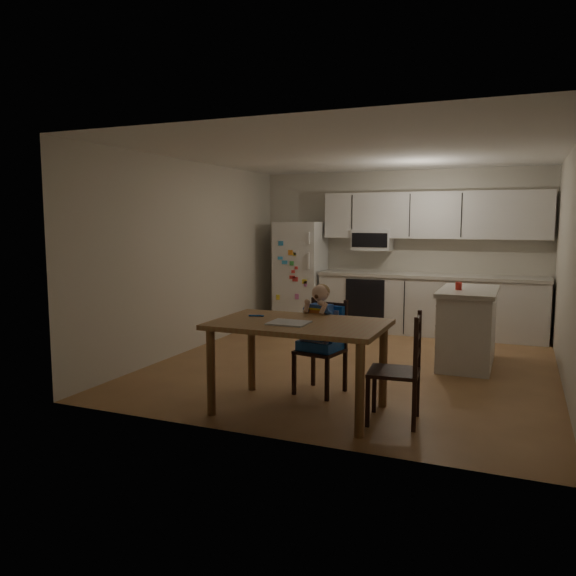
{
  "coord_description": "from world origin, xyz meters",
  "views": [
    {
      "loc": [
        1.79,
        -6.4,
        1.72
      ],
      "look_at": [
        -0.37,
        -1.21,
        1.04
      ],
      "focal_mm": 35.0,
      "sensor_mm": 36.0,
      "label": 1
    }
  ],
  "objects_px": {
    "red_cup": "(459,286)",
    "refrigerator": "(301,274)",
    "chair_booster": "(322,327)",
    "kitchen_island": "(467,327)",
    "chair_side": "(405,361)",
    "dining_table": "(299,334)"
  },
  "relations": [
    {
      "from": "refrigerator",
      "to": "dining_table",
      "type": "relative_size",
      "value": 1.11
    },
    {
      "from": "refrigerator",
      "to": "red_cup",
      "type": "relative_size",
      "value": 18.34
    },
    {
      "from": "dining_table",
      "to": "chair_side",
      "type": "height_order",
      "value": "chair_side"
    },
    {
      "from": "dining_table",
      "to": "chair_booster",
      "type": "xyz_separation_m",
      "value": [
        0.01,
        0.62,
        -0.05
      ]
    },
    {
      "from": "dining_table",
      "to": "kitchen_island",
      "type": "bearing_deg",
      "value": 61.63
    },
    {
      "from": "refrigerator",
      "to": "chair_booster",
      "type": "xyz_separation_m",
      "value": [
        1.54,
        -3.34,
        -0.19
      ]
    },
    {
      "from": "chair_booster",
      "to": "dining_table",
      "type": "bearing_deg",
      "value": -80.35
    },
    {
      "from": "kitchen_island",
      "to": "dining_table",
      "type": "distance_m",
      "value": 2.65
    },
    {
      "from": "kitchen_island",
      "to": "red_cup",
      "type": "xyz_separation_m",
      "value": [
        -0.11,
        -0.12,
        0.5
      ]
    },
    {
      "from": "refrigerator",
      "to": "red_cup",
      "type": "bearing_deg",
      "value": -33.27
    },
    {
      "from": "red_cup",
      "to": "dining_table",
      "type": "relative_size",
      "value": 0.06
    },
    {
      "from": "refrigerator",
      "to": "kitchen_island",
      "type": "height_order",
      "value": "refrigerator"
    },
    {
      "from": "kitchen_island",
      "to": "dining_table",
      "type": "bearing_deg",
      "value": -118.37
    },
    {
      "from": "red_cup",
      "to": "refrigerator",
      "type": "bearing_deg",
      "value": 146.73
    },
    {
      "from": "refrigerator",
      "to": "chair_side",
      "type": "xyz_separation_m",
      "value": [
        2.48,
        -3.9,
        -0.31
      ]
    },
    {
      "from": "refrigerator",
      "to": "kitchen_island",
      "type": "bearing_deg",
      "value": -30.43
    },
    {
      "from": "kitchen_island",
      "to": "chair_side",
      "type": "xyz_separation_m",
      "value": [
        -0.31,
        -2.26,
        0.08
      ]
    },
    {
      "from": "refrigerator",
      "to": "chair_side",
      "type": "relative_size",
      "value": 1.79
    },
    {
      "from": "refrigerator",
      "to": "chair_booster",
      "type": "bearing_deg",
      "value": -65.23
    },
    {
      "from": "refrigerator",
      "to": "kitchen_island",
      "type": "distance_m",
      "value": 3.25
    },
    {
      "from": "kitchen_island",
      "to": "red_cup",
      "type": "relative_size",
      "value": 13.34
    },
    {
      "from": "chair_booster",
      "to": "chair_side",
      "type": "xyz_separation_m",
      "value": [
        0.94,
        -0.56,
        -0.13
      ]
    }
  ]
}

